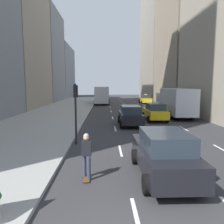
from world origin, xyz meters
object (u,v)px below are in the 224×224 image
at_px(taxi_second, 155,112).
at_px(sedan_black_near, 130,115).
at_px(box_truck, 175,101).
at_px(city_bus, 102,94).
at_px(sedan_silver_behind, 164,154).
at_px(taxi_lead, 145,99).
at_px(skateboarder, 86,154).
at_px(traffic_light_pole, 76,104).

relative_size(taxi_second, sedan_black_near, 0.99).
height_order(sedan_black_near, box_truck, box_truck).
bearing_deg(sedan_black_near, city_bus, 96.58).
xyz_separation_m(sedan_black_near, sedan_silver_behind, (0.00, -10.93, 0.02)).
xyz_separation_m(taxi_lead, skateboarder, (-8.52, -34.00, 0.08)).
bearing_deg(traffic_light_pole, taxi_lead, 71.76).
xyz_separation_m(taxi_lead, sedan_black_near, (-5.60, -22.96, 0.01)).
relative_size(taxi_lead, traffic_light_pole, 1.22).
relative_size(sedan_black_near, sedan_silver_behind, 0.99).
height_order(sedan_silver_behind, box_truck, box_truck).
bearing_deg(sedan_black_near, sedan_silver_behind, -90.00).
bearing_deg(sedan_silver_behind, traffic_light_pole, 128.78).
height_order(city_bus, skateboarder, city_bus).
bearing_deg(skateboarder, box_truck, 62.45).
bearing_deg(taxi_lead, skateboarder, -104.06).
relative_size(sedan_black_near, box_truck, 0.53).
bearing_deg(box_truck, sedan_black_near, -136.63).
xyz_separation_m(taxi_lead, taxi_second, (-2.80, -20.27, 0.00)).
xyz_separation_m(city_bus, box_truck, (8.41, -19.09, -0.08)).
xyz_separation_m(sedan_silver_behind, skateboarder, (-2.92, -0.11, 0.05)).
relative_size(city_bus, traffic_light_pole, 3.22).
bearing_deg(city_bus, skateboarder, -90.17).
relative_size(taxi_lead, sedan_black_near, 0.99).
bearing_deg(skateboarder, taxi_second, 67.39).
distance_m(taxi_second, city_bus, 22.42).
xyz_separation_m(box_truck, traffic_light_pole, (-9.55, -11.30, 0.70)).
relative_size(city_bus, box_truck, 1.38).
bearing_deg(sedan_silver_behind, city_bus, 94.55).
distance_m(city_bus, box_truck, 20.86).
height_order(sedan_black_near, sedan_silver_behind, sedan_silver_behind).
bearing_deg(traffic_light_pole, box_truck, 49.79).
height_order(sedan_black_near, city_bus, city_bus).
distance_m(sedan_silver_behind, traffic_light_pole, 6.48).
bearing_deg(taxi_second, traffic_light_pole, -127.81).
bearing_deg(city_bus, taxi_second, -75.49).
xyz_separation_m(sedan_silver_behind, traffic_light_pole, (-3.95, 4.92, 1.50)).
distance_m(sedan_silver_behind, city_bus, 35.43).
bearing_deg(skateboarder, taxi_lead, 75.94).
bearing_deg(taxi_second, sedan_silver_behind, -101.62).
bearing_deg(box_truck, skateboarder, -117.55).
distance_m(taxi_second, traffic_light_pole, 11.12).
distance_m(taxi_lead, skateboarder, 35.05).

